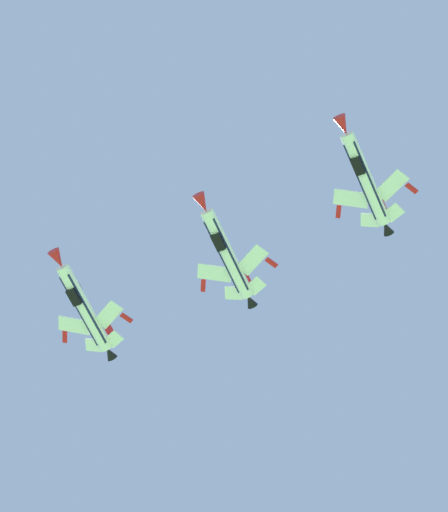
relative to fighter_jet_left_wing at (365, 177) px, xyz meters
name	(u,v)px	position (x,y,z in m)	size (l,w,h in m)	color
fighter_jet_left_wing	(365,177)	(0.00, 0.00, 0.00)	(10.19, 15.96, 4.68)	white
fighter_jet_right_wing	(226,252)	(-18.90, -0.87, -0.47)	(10.36, 15.96, 4.40)	white
fighter_jet_left_outer	(84,306)	(-37.59, -4.32, -0.71)	(10.22, 15.96, 4.64)	white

